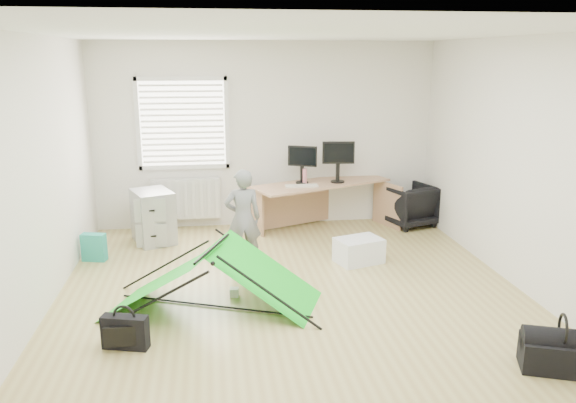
{
  "coord_description": "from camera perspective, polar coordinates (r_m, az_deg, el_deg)",
  "views": [
    {
      "loc": [
        -0.82,
        -5.46,
        2.49
      ],
      "look_at": [
        0.0,
        0.4,
        0.95
      ],
      "focal_mm": 35.0,
      "sensor_mm": 36.0,
      "label": 1
    }
  ],
  "objects": [
    {
      "name": "ground",
      "position": [
        6.06,
        0.53,
        -9.68
      ],
      "size": [
        5.5,
        5.5,
        0.0
      ],
      "primitive_type": "plane",
      "color": "tan",
      "rests_on": "ground"
    },
    {
      "name": "back_wall",
      "position": [
        8.33,
        -2.25,
        6.72
      ],
      "size": [
        5.0,
        0.02,
        2.7
      ],
      "primitive_type": "cube",
      "color": "silver",
      "rests_on": "ground"
    },
    {
      "name": "window",
      "position": [
        8.23,
        -10.65,
        7.79
      ],
      "size": [
        1.2,
        0.06,
        1.2
      ],
      "primitive_type": "cube",
      "color": "silver",
      "rests_on": "back_wall"
    },
    {
      "name": "radiator",
      "position": [
        8.39,
        -10.31,
        0.29
      ],
      "size": [
        1.0,
        0.12,
        0.6
      ],
      "primitive_type": "cube",
      "color": "silver",
      "rests_on": "back_wall"
    },
    {
      "name": "desk",
      "position": [
        8.28,
        3.38,
        -0.42
      ],
      "size": [
        2.15,
        1.39,
        0.7
      ],
      "primitive_type": "cube",
      "rotation": [
        0.0,
        0.0,
        0.39
      ],
      "color": "#A67C5D",
      "rests_on": "ground"
    },
    {
      "name": "filing_cabinet",
      "position": [
        7.88,
        -13.54,
        -1.49
      ],
      "size": [
        0.66,
        0.75,
        0.72
      ],
      "primitive_type": "cube",
      "rotation": [
        0.0,
        0.0,
        0.39
      ],
      "color": "#A4A6A9",
      "rests_on": "ground"
    },
    {
      "name": "monitor_left",
      "position": [
        8.1,
        1.44,
        3.26
      ],
      "size": [
        0.42,
        0.25,
        0.4
      ],
      "primitive_type": "cube",
      "rotation": [
        0.0,
        0.0,
        -0.42
      ],
      "color": "black",
      "rests_on": "desk"
    },
    {
      "name": "monitor_right",
      "position": [
        8.18,
        5.08,
        3.47
      ],
      "size": [
        0.47,
        0.15,
        0.44
      ],
      "primitive_type": "cube",
      "rotation": [
        0.0,
        0.0,
        -0.12
      ],
      "color": "black",
      "rests_on": "desk"
    },
    {
      "name": "keyboard",
      "position": [
        7.92,
        1.4,
        1.6
      ],
      "size": [
        0.46,
        0.16,
        0.02
      ],
      "primitive_type": "cube",
      "rotation": [
        0.0,
        0.0,
        -0.01
      ],
      "color": "beige",
      "rests_on": "desk"
    },
    {
      "name": "thermos",
      "position": [
        8.07,
        1.72,
        2.57
      ],
      "size": [
        0.07,
        0.07,
        0.22
      ],
      "primitive_type": "cylinder",
      "rotation": [
        0.0,
        0.0,
        0.14
      ],
      "color": "#BE6A73",
      "rests_on": "desk"
    },
    {
      "name": "office_chair",
      "position": [
        8.63,
        12.21,
        -0.36
      ],
      "size": [
        0.85,
        0.86,
        0.62
      ],
      "primitive_type": "imported",
      "rotation": [
        0.0,
        0.0,
        3.45
      ],
      "color": "black",
      "rests_on": "ground"
    },
    {
      "name": "person",
      "position": [
        6.74,
        -4.6,
        -1.72
      ],
      "size": [
        0.46,
        0.32,
        1.2
      ],
      "primitive_type": "imported",
      "rotation": [
        0.0,
        0.0,
        3.22
      ],
      "color": "slate",
      "rests_on": "ground"
    },
    {
      "name": "kite",
      "position": [
        5.75,
        -7.58,
        -7.72
      ],
      "size": [
        2.25,
        1.61,
        0.64
      ],
      "primitive_type": null,
      "rotation": [
        0.0,
        0.0,
        -0.39
      ],
      "color": "#12C61F",
      "rests_on": "ground"
    },
    {
      "name": "storage_crate",
      "position": [
        7.03,
        7.21,
        -4.95
      ],
      "size": [
        0.64,
        0.53,
        0.31
      ],
      "primitive_type": "cube",
      "rotation": [
        0.0,
        0.0,
        0.31
      ],
      "color": "white",
      "rests_on": "ground"
    },
    {
      "name": "tote_bag",
      "position": [
        7.43,
        -19.11,
        -4.42
      ],
      "size": [
        0.32,
        0.2,
        0.35
      ],
      "primitive_type": "cube",
      "rotation": [
        0.0,
        0.0,
        -0.25
      ],
      "color": "teal",
      "rests_on": "ground"
    },
    {
      "name": "laptop_bag",
      "position": [
        5.23,
        -16.2,
        -12.63
      ],
      "size": [
        0.42,
        0.22,
        0.3
      ],
      "primitive_type": "cube",
      "rotation": [
        0.0,
        0.0,
        -0.27
      ],
      "color": "black",
      "rests_on": "ground"
    },
    {
      "name": "white_box",
      "position": [
        6.09,
        -5.48,
        -9.17
      ],
      "size": [
        0.1,
        0.1,
        0.09
      ],
      "primitive_type": "cube",
      "rotation": [
        0.0,
        0.0,
        -0.14
      ],
      "color": "silver",
      "rests_on": "ground"
    },
    {
      "name": "duffel_bag",
      "position": [
        5.21,
        25.85,
        -13.93
      ],
      "size": [
        0.66,
        0.49,
        0.26
      ],
      "primitive_type": "cube",
      "rotation": [
        0.0,
        0.0,
        -0.36
      ],
      "color": "black",
      "rests_on": "ground"
    }
  ]
}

